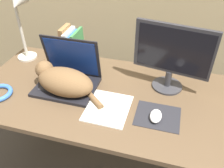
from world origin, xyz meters
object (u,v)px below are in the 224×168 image
Objects in this scene: desk_lamp at (19,15)px; notepad at (108,108)px; book_row at (72,47)px; external_monitor at (172,55)px; cat at (63,81)px; laptop at (68,78)px; computer_mouse at (156,116)px.

notepad is (0.65, -0.32, -0.31)m from desk_lamp.
notepad is (0.36, -0.39, -0.11)m from book_row.
desk_lamp reaches higher than book_row.
cat is at bearing -159.64° from external_monitor.
laptop reaches higher than cat.
laptop is at bearing 92.48° from cat.
book_row is 0.36m from desk_lamp.
laptop reaches higher than notepad.
desk_lamp reaches higher than external_monitor.
cat is 0.30m from notepad.
external_monitor reaches higher than notepad.
laptop is 0.32m from notepad.
notepad is at bearing -14.24° from cat.
book_row is (-0.61, 0.39, 0.09)m from computer_mouse.
cat is at bearing -87.52° from laptop.
book_row is 0.54m from notepad.
cat reaches higher than computer_mouse.
desk_lamp is at bearing 146.19° from cat.
computer_mouse is at bearing -96.04° from external_monitor.
desk_lamp is at bearing 177.21° from external_monitor.
book_row reaches higher than cat.
laptop is at bearing -72.26° from book_row.
computer_mouse is at bearing -20.00° from desk_lamp.
desk_lamp is at bearing 153.50° from laptop.
laptop is 0.55m from computer_mouse.
external_monitor reaches higher than book_row.
external_monitor reaches higher than cat.
cat reaches higher than notepad.
laptop is 1.38× the size of book_row.
notepad is at bearing -26.23° from desk_lamp.
desk_lamp reaches higher than cat.
laptop is 1.33× the size of notepad.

